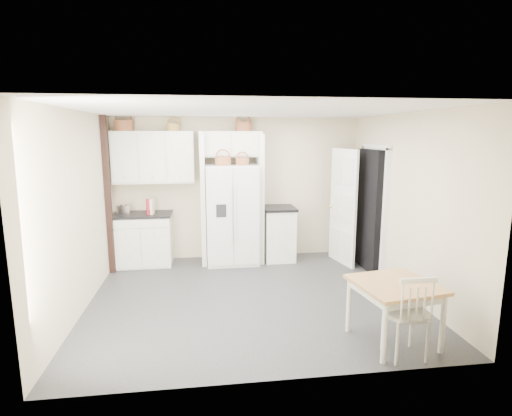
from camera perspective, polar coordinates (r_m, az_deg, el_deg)
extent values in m
plane|color=#2B2B2D|center=(5.86, -0.62, -12.55)|extent=(4.50, 4.50, 0.00)
plane|color=white|center=(5.41, -0.68, 13.73)|extent=(4.50, 4.50, 0.00)
plane|color=beige|center=(7.45, -2.52, 2.79)|extent=(4.50, 0.00, 4.50)
plane|color=beige|center=(5.68, -23.82, -0.50)|extent=(0.00, 4.00, 4.00)
plane|color=beige|center=(6.17, 20.56, 0.54)|extent=(0.00, 4.00, 4.00)
cube|color=silver|center=(7.16, -3.44, -0.89)|extent=(0.92, 0.74, 1.77)
cube|color=silver|center=(7.37, -15.73, -4.45)|extent=(0.96, 0.61, 0.89)
cube|color=silver|center=(7.41, 3.23, -3.76)|extent=(0.54, 0.65, 0.95)
cube|color=olive|center=(4.83, 19.03, -13.91)|extent=(0.95, 0.95, 0.69)
cube|color=silver|center=(4.53, 20.63, -13.92)|extent=(0.47, 0.43, 0.95)
cube|color=black|center=(7.27, -15.91, -0.90)|extent=(1.00, 0.65, 0.04)
cube|color=black|center=(7.31, 3.27, 0.00)|extent=(0.58, 0.69, 0.04)
cube|color=silver|center=(7.27, -18.34, -0.22)|extent=(0.25, 0.17, 0.16)
cube|color=#B10B1F|center=(7.15, -15.21, 0.16)|extent=(0.07, 0.17, 0.25)
cube|color=beige|center=(7.14, -14.60, 0.20)|extent=(0.06, 0.18, 0.26)
cylinder|color=brown|center=(7.31, -18.37, 11.10)|extent=(0.32, 0.32, 0.18)
cylinder|color=olive|center=(7.21, -11.78, 11.22)|extent=(0.23, 0.23, 0.13)
cylinder|color=brown|center=(7.23, -1.80, 11.56)|extent=(0.29, 0.29, 0.17)
cylinder|color=brown|center=(6.93, -4.74, 6.72)|extent=(0.27, 0.27, 0.15)
cylinder|color=brown|center=(6.95, -1.98, 6.67)|extent=(0.23, 0.23, 0.12)
cube|color=silver|center=(7.25, -14.42, 7.03)|extent=(1.40, 0.34, 0.90)
cube|color=silver|center=(7.21, -3.65, 9.10)|extent=(1.12, 0.34, 0.45)
cube|color=silver|center=(7.15, -7.57, 1.17)|extent=(0.08, 0.60, 2.30)
cube|color=silver|center=(7.22, 0.55, 1.35)|extent=(0.08, 0.60, 2.30)
cube|color=black|center=(6.95, -20.39, 1.60)|extent=(0.09, 0.09, 2.60)
cube|color=black|center=(7.07, 15.99, -0.28)|extent=(0.18, 0.85, 2.05)
cube|color=white|center=(7.24, 12.32, 0.13)|extent=(0.21, 0.79, 2.05)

